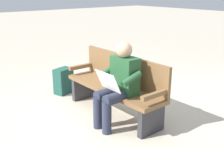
{
  "coord_description": "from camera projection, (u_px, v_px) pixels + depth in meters",
  "views": [
    {
      "loc": [
        -3.03,
        2.5,
        1.86
      ],
      "look_at": [
        -0.16,
        0.15,
        0.7
      ],
      "focal_mm": 44.45,
      "sensor_mm": 36.0,
      "label": 1
    }
  ],
  "objects": [
    {
      "name": "person_seated",
      "position": [
        119.0,
        82.0,
        3.78
      ],
      "size": [
        0.57,
        0.57,
        1.18
      ],
      "rotation": [
        0.0,
        0.0,
        -0.01
      ],
      "color": "#23512D",
      "rests_on": "ground"
    },
    {
      "name": "bench_near",
      "position": [
        117.0,
        84.0,
        4.21
      ],
      "size": [
        1.8,
        0.49,
        0.9
      ],
      "rotation": [
        0.0,
        0.0,
        -0.01
      ],
      "color": "brown",
      "rests_on": "ground"
    },
    {
      "name": "ground_plane",
      "position": [
        113.0,
        113.0,
        4.3
      ],
      "size": [
        40.0,
        40.0,
        0.0
      ],
      "primitive_type": "plane",
      "color": "#B7AD99"
    },
    {
      "name": "backpack",
      "position": [
        63.0,
        81.0,
        5.08
      ],
      "size": [
        0.32,
        0.37,
        0.47
      ],
      "rotation": [
        0.0,
        0.0,
        4.99
      ],
      "color": "#1E4C42",
      "rests_on": "ground"
    }
  ]
}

